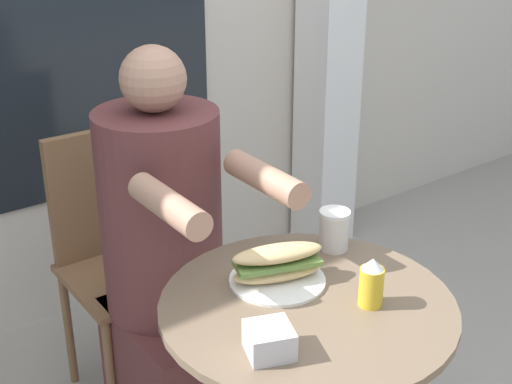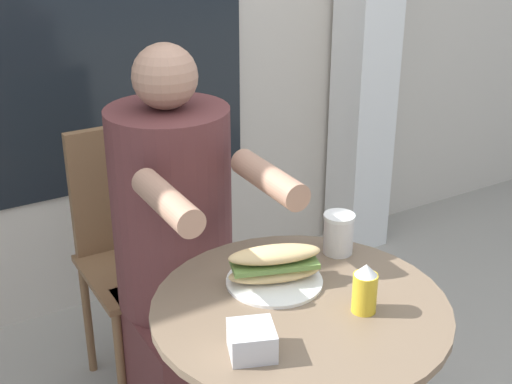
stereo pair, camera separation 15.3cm
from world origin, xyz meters
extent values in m
cylinder|color=brown|center=(0.00, 0.00, 0.71)|extent=(0.67, 0.67, 0.02)
cube|color=brown|center=(-0.06, 0.77, 0.44)|extent=(0.39, 0.39, 0.02)
cube|color=brown|center=(-0.05, 0.94, 0.66)|extent=(0.35, 0.04, 0.42)
cylinder|color=brown|center=(0.10, 0.60, 0.21)|extent=(0.03, 0.03, 0.43)
cylinder|color=brown|center=(-0.23, 0.61, 0.21)|extent=(0.03, 0.03, 0.43)
cylinder|color=brown|center=(0.11, 0.93, 0.21)|extent=(0.03, 0.03, 0.43)
cylinder|color=brown|center=(-0.22, 0.94, 0.21)|extent=(0.03, 0.03, 0.43)
cube|color=brown|center=(-0.06, 0.49, 0.23)|extent=(0.33, 0.42, 0.45)
cylinder|color=brown|center=(-0.06, 0.55, 0.74)|extent=(0.33, 0.33, 0.58)
sphere|color=tan|center=(-0.06, 0.55, 1.12)|extent=(0.17, 0.17, 0.17)
cylinder|color=tan|center=(0.07, 0.25, 0.91)|extent=(0.07, 0.27, 0.07)
cylinder|color=tan|center=(-0.20, 0.25, 0.91)|extent=(0.07, 0.27, 0.07)
cylinder|color=white|center=(0.00, 0.11, 0.72)|extent=(0.23, 0.23, 0.01)
ellipsoid|color=#DBB77A|center=(0.00, 0.11, 0.74)|extent=(0.23, 0.14, 0.04)
cube|color=olive|center=(0.00, 0.11, 0.77)|extent=(0.21, 0.13, 0.01)
ellipsoid|color=#DBB77A|center=(0.00, 0.11, 0.79)|extent=(0.23, 0.14, 0.04)
cylinder|color=silver|center=(0.22, 0.15, 0.76)|extent=(0.07, 0.07, 0.09)
cylinder|color=white|center=(0.22, 0.15, 0.82)|extent=(0.08, 0.08, 0.01)
cube|color=silver|center=(-0.18, -0.10, 0.75)|extent=(0.12, 0.12, 0.06)
cylinder|color=gold|center=(0.10, -0.09, 0.76)|extent=(0.05, 0.05, 0.09)
cone|color=white|center=(0.10, -0.09, 0.82)|extent=(0.05, 0.05, 0.03)
camera|label=1|loc=(-0.90, -1.01, 1.58)|focal=50.00mm
camera|label=2|loc=(-0.77, -1.10, 1.58)|focal=50.00mm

